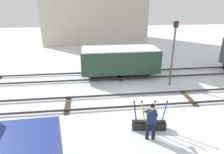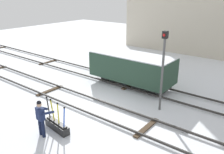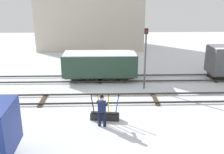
{
  "view_description": "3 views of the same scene",
  "coord_description": "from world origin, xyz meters",
  "px_view_note": "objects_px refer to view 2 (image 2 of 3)",
  "views": [
    {
      "loc": [
        -2.27,
        -10.38,
        5.75
      ],
      "look_at": [
        -0.9,
        1.04,
        1.16
      ],
      "focal_mm": 33.59,
      "sensor_mm": 36.0,
      "label": 1
    },
    {
      "loc": [
        8.06,
        -8.42,
        5.99
      ],
      "look_at": [
        0.06,
        1.84,
        1.23
      ],
      "focal_mm": 37.81,
      "sensor_mm": 36.0,
      "label": 2
    },
    {
      "loc": [
        0.33,
        -14.89,
        6.34
      ],
      "look_at": [
        0.87,
        2.16,
        0.83
      ],
      "focal_mm": 41.22,
      "sensor_mm": 36.0,
      "label": 3
    }
  ],
  "objects_px": {
    "switch_lever_frame": "(57,125)",
    "signal_post": "(163,64)",
    "rail_worker": "(41,116)",
    "freight_car_mid_siding": "(132,68)"
  },
  "relations": [
    {
      "from": "freight_car_mid_siding",
      "to": "signal_post",
      "type": "bearing_deg",
      "value": -32.09
    },
    {
      "from": "rail_worker",
      "to": "signal_post",
      "type": "xyz_separation_m",
      "value": [
        2.93,
        5.33,
        1.6
      ]
    },
    {
      "from": "switch_lever_frame",
      "to": "freight_car_mid_siding",
      "type": "relative_size",
      "value": 0.28
    },
    {
      "from": "rail_worker",
      "to": "signal_post",
      "type": "relative_size",
      "value": 0.4
    },
    {
      "from": "switch_lever_frame",
      "to": "rail_worker",
      "type": "bearing_deg",
      "value": -93.92
    },
    {
      "from": "freight_car_mid_siding",
      "to": "switch_lever_frame",
      "type": "bearing_deg",
      "value": -87.12
    },
    {
      "from": "switch_lever_frame",
      "to": "signal_post",
      "type": "height_order",
      "value": "signal_post"
    },
    {
      "from": "switch_lever_frame",
      "to": "signal_post",
      "type": "distance_m",
      "value": 5.89
    },
    {
      "from": "switch_lever_frame",
      "to": "freight_car_mid_siding",
      "type": "height_order",
      "value": "freight_car_mid_siding"
    },
    {
      "from": "switch_lever_frame",
      "to": "rail_worker",
      "type": "distance_m",
      "value": 0.99
    }
  ]
}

